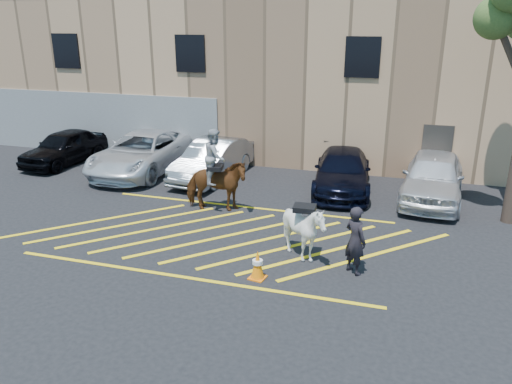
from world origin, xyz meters
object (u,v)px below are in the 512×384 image
(car_silver_sedan, at_px, (213,160))
(mounted_bay, at_px, (216,179))
(car_black_suv, at_px, (64,147))
(handler, at_px, (355,240))
(car_white_suv, at_px, (433,177))
(saddled_white, at_px, (304,230))
(car_blue_suv, at_px, (342,171))
(car_white_pickup, at_px, (143,153))
(traffic_cone, at_px, (258,265))

(car_silver_sedan, distance_m, mounted_bay, 3.55)
(car_black_suv, bearing_deg, handler, -20.89)
(car_white_suv, distance_m, saddled_white, 6.64)
(car_blue_suv, distance_m, saddled_white, 5.94)
(car_white_pickup, xyz_separation_m, traffic_cone, (7.06, -7.24, -0.43))
(car_blue_suv, height_order, mounted_bay, mounted_bay)
(car_black_suv, relative_size, mounted_bay, 1.57)
(car_white_pickup, distance_m, handler, 11.17)
(car_black_suv, bearing_deg, car_blue_suv, 4.82)
(mounted_bay, height_order, saddled_white, mounted_bay)
(car_silver_sedan, distance_m, traffic_cone, 8.24)
(car_black_suv, distance_m, mounted_bay, 8.99)
(car_white_pickup, xyz_separation_m, car_white_suv, (11.25, -0.14, 0.03))
(car_white_suv, height_order, saddled_white, car_white_suv)
(car_silver_sedan, bearing_deg, car_blue_suv, 7.44)
(car_white_pickup, xyz_separation_m, mounted_bay, (4.47, -3.29, 0.30))
(car_silver_sedan, relative_size, car_blue_suv, 0.95)
(car_silver_sedan, height_order, car_white_suv, car_white_suv)
(car_black_suv, height_order, car_white_pickup, car_white_pickup)
(car_white_pickup, distance_m, traffic_cone, 10.12)
(car_black_suv, relative_size, car_white_suv, 0.88)
(car_silver_sedan, relative_size, saddled_white, 2.89)
(car_white_pickup, relative_size, handler, 3.29)
(car_white_pickup, distance_m, saddled_white, 9.84)
(car_white_suv, bearing_deg, traffic_cone, -115.37)
(saddled_white, relative_size, traffic_cone, 2.18)
(car_blue_suv, distance_m, mounted_bay, 4.97)
(saddled_white, bearing_deg, car_white_pickup, 143.34)
(car_white_pickup, height_order, car_blue_suv, car_white_pickup)
(car_white_pickup, relative_size, saddled_white, 3.62)
(car_blue_suv, relative_size, traffic_cone, 6.65)
(car_black_suv, xyz_separation_m, saddled_white, (11.74, -6.00, 0.08))
(car_silver_sedan, xyz_separation_m, handler, (6.16, -6.24, 0.12))
(car_white_pickup, bearing_deg, car_black_suv, 178.22)
(traffic_cone, bearing_deg, mounted_bay, 123.18)
(mounted_bay, bearing_deg, car_black_suv, 157.73)
(car_white_pickup, distance_m, car_silver_sedan, 3.09)
(handler, distance_m, traffic_cone, 2.45)
(car_silver_sedan, relative_size, car_white_suv, 0.95)
(car_white_suv, bearing_deg, car_black_suv, -175.80)
(traffic_cone, bearing_deg, car_blue_suv, 81.67)
(car_white_pickup, bearing_deg, car_blue_suv, 0.35)
(saddled_white, bearing_deg, handler, -16.12)
(handler, bearing_deg, car_white_pickup, 6.07)
(car_white_pickup, xyz_separation_m, car_blue_suv, (8.12, 0.05, -0.09))
(car_blue_suv, bearing_deg, car_white_suv, -9.18)
(car_silver_sedan, xyz_separation_m, car_white_suv, (8.16, -0.11, 0.07))
(car_white_suv, bearing_deg, car_white_pickup, -175.54)
(car_black_suv, height_order, traffic_cone, car_black_suv)
(car_silver_sedan, bearing_deg, mounted_bay, -60.51)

